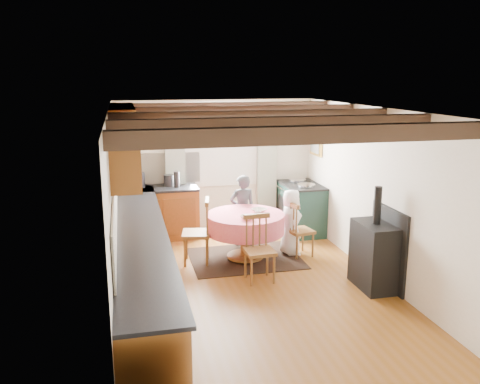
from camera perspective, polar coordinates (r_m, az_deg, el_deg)
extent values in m
cube|color=brown|center=(7.02, 1.52, -10.65)|extent=(3.60, 5.50, 0.00)
cube|color=white|center=(6.44, 1.65, 9.30)|extent=(3.60, 5.50, 0.00)
cube|color=silver|center=(9.25, -2.77, 2.97)|extent=(3.60, 0.00, 2.40)
cube|color=silver|center=(4.16, 11.46, -10.18)|extent=(3.60, 0.00, 2.40)
cube|color=silver|center=(6.42, -14.15, -1.98)|extent=(0.00, 5.50, 2.40)
cube|color=silver|center=(7.29, 15.41, -0.27)|extent=(0.00, 5.50, 2.40)
cube|color=#312018|center=(4.55, 8.16, 6.45)|extent=(3.60, 0.16, 0.16)
cube|color=#312018|center=(5.49, 4.35, 7.67)|extent=(3.60, 0.16, 0.16)
cube|color=#312018|center=(6.44, 1.65, 8.50)|extent=(3.60, 0.16, 0.16)
cube|color=#312018|center=(7.41, -0.36, 9.11)|extent=(3.60, 0.16, 0.16)
cube|color=#312018|center=(8.39, -1.91, 9.57)|extent=(3.60, 0.16, 0.16)
cube|color=beige|center=(6.71, -13.96, -1.32)|extent=(0.02, 4.50, 0.55)
cube|color=beige|center=(9.11, -8.95, 2.66)|extent=(1.40, 0.02, 0.55)
cube|color=brown|center=(6.65, -11.18, -8.18)|extent=(0.60, 5.30, 0.88)
cube|color=brown|center=(9.00, -8.96, -2.43)|extent=(1.30, 0.60, 0.88)
cube|color=black|center=(6.50, -11.18, -4.39)|extent=(0.64, 5.30, 0.04)
cube|color=black|center=(8.87, -9.05, 0.40)|extent=(1.30, 0.64, 0.04)
cube|color=brown|center=(7.46, -13.08, 6.02)|extent=(0.34, 1.80, 0.90)
cube|color=brown|center=(5.98, -12.92, 3.86)|extent=(0.34, 0.90, 0.70)
cube|color=white|center=(9.19, -2.17, 5.44)|extent=(1.34, 0.03, 1.54)
cube|color=white|center=(9.20, -2.17, 5.44)|extent=(1.20, 0.01, 1.40)
cube|color=#B1B1B1|center=(9.07, -7.32, 2.03)|extent=(0.35, 0.10, 2.10)
cube|color=#B1B1B1|center=(9.39, 3.06, 2.50)|extent=(0.35, 0.10, 2.10)
cylinder|color=black|center=(9.05, -2.10, 9.13)|extent=(2.00, 0.03, 0.03)
cube|color=gold|center=(9.24, 8.63, 5.96)|extent=(0.04, 0.50, 0.60)
cylinder|color=silver|center=(9.39, 3.57, 6.20)|extent=(0.30, 0.02, 0.30)
cube|color=black|center=(8.01, 0.60, -7.50)|extent=(1.71, 1.33, 0.01)
imported|color=#35393D|center=(8.47, 0.27, -2.07)|extent=(0.46, 0.32, 1.21)
imported|color=white|center=(8.11, 5.77, -3.41)|extent=(0.34, 0.52, 1.06)
imported|color=silver|center=(7.89, 2.17, -2.09)|extent=(0.32, 0.32, 0.06)
imported|color=silver|center=(7.48, 0.79, -2.90)|extent=(0.23, 0.23, 0.06)
imported|color=silver|center=(7.64, 2.02, -2.48)|extent=(0.11, 0.11, 0.08)
cylinder|color=#262628|center=(8.89, -11.19, 1.34)|extent=(0.15, 0.15, 0.26)
cylinder|color=#262628|center=(8.92, -8.05, 1.30)|extent=(0.18, 0.18, 0.20)
cylinder|color=#262628|center=(8.79, -7.18, 1.41)|extent=(0.10, 0.10, 0.28)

